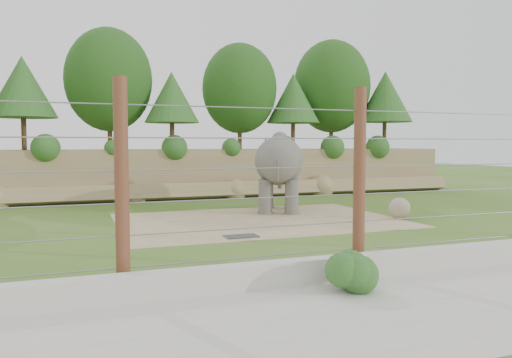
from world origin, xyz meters
name	(u,v)px	position (x,y,z in m)	size (l,w,h in m)	color
ground	(279,236)	(0.00, 0.00, 0.00)	(90.00, 90.00, 0.00)	#3A6B1C
back_embankment	(198,122)	(0.59, 12.68, 3.97)	(30.00, 5.52, 8.77)	#857351
dirt_patch	(259,220)	(0.50, 3.00, 0.01)	(10.00, 7.00, 0.02)	#9D8B65
drain_grate	(241,236)	(-1.16, 0.15, 0.04)	(1.00, 0.60, 0.03)	#262628
elephant	(279,172)	(2.12, 5.03, 1.62)	(1.72, 4.00, 3.24)	#5B5751
stone_ball	(399,208)	(5.50, 1.54, 0.41)	(0.79, 0.79, 0.79)	gray
retaining_wall	(371,265)	(0.00, -5.00, 0.25)	(26.00, 0.35, 0.50)	beige
walkway	(436,305)	(0.00, -7.00, 0.01)	(26.00, 4.00, 0.01)	beige
barrier_fence	(359,180)	(0.00, -4.50, 2.00)	(20.26, 0.26, 4.00)	brown
walkway_shrub	(349,272)	(-1.00, -5.80, 0.39)	(0.75, 0.75, 0.75)	#295924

